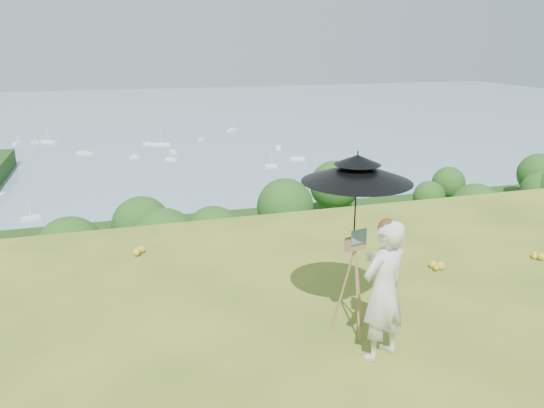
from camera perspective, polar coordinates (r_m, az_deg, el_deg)
name	(u,v)px	position (r m, az deg, el deg)	size (l,w,h in m)	color
shoreline_tier	(156,301)	(88.01, -12.35, -10.13)	(170.00, 28.00, 8.00)	#6E6558
bay_water	(123,130)	(246.41, -15.70, 7.62)	(700.00, 700.00, 0.00)	#738DA4
slope_trees	(183,288)	(42.95, -9.50, -8.85)	(110.00, 50.00, 6.00)	#164815
harbor_town	(153,263)	(85.28, -12.63, -6.23)	(110.00, 22.00, 5.00)	beige
moored_boats	(88,171)	(168.85, -19.15, 3.34)	(140.00, 140.00, 0.70)	white
painter	(383,291)	(6.26, 11.90, -9.10)	(0.63, 0.41, 1.71)	beige
field_easel	(353,281)	(6.77, 8.75, -8.24)	(0.54, 0.54, 1.42)	brown
sun_umbrella	(356,200)	(6.42, 8.99, 0.42)	(1.32, 1.32, 1.20)	black
painter_cap	(388,224)	(5.95, 12.37, -2.09)	(0.21, 0.25, 0.10)	pink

